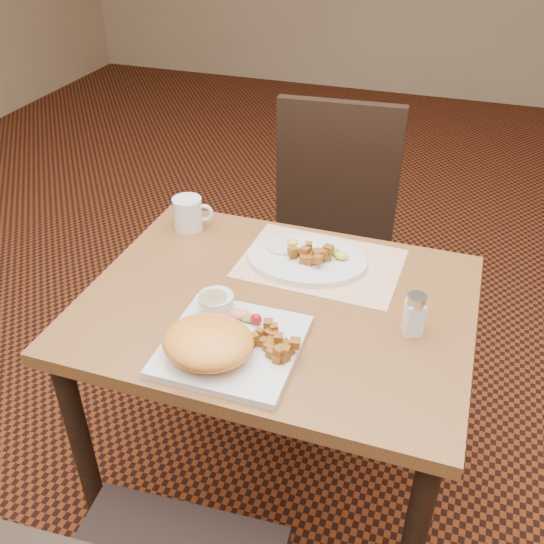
{
  "coord_description": "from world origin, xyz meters",
  "views": [
    {
      "loc": [
        0.35,
        -1.08,
        1.6
      ],
      "look_at": [
        -0.02,
        0.01,
        0.82
      ],
      "focal_mm": 40.0,
      "sensor_mm": 36.0,
      "label": 1
    }
  ],
  "objects": [
    {
      "name": "plate_square",
      "position": [
        -0.04,
        -0.19,
        0.76
      ],
      "size": [
        0.28,
        0.28,
        0.02
      ],
      "primitive_type": "cube",
      "rotation": [
        0.0,
        0.0,
        0.01
      ],
      "color": "silver",
      "rests_on": "table"
    },
    {
      "name": "ramekin",
      "position": [
        -0.11,
        -0.1,
        0.79
      ],
      "size": [
        0.08,
        0.08,
        0.04
      ],
      "color": "silver",
      "rests_on": "plate_square"
    },
    {
      "name": "coffee_mug",
      "position": [
        -0.34,
        0.24,
        0.8
      ],
      "size": [
        0.11,
        0.08,
        0.09
      ],
      "color": "silver",
      "rests_on": "table"
    },
    {
      "name": "fried_egg",
      "position": [
        -0.05,
        0.21,
        0.77
      ],
      "size": [
        0.1,
        0.1,
        0.02
      ],
      "color": "white",
      "rests_on": "plate_oval"
    },
    {
      "name": "hollandaise_mound",
      "position": [
        -0.07,
        -0.24,
        0.8
      ],
      "size": [
        0.19,
        0.17,
        0.07
      ],
      "color": "#FF9E31",
      "rests_on": "plate_square"
    },
    {
      "name": "plate_oval",
      "position": [
        0.02,
        0.17,
        0.76
      ],
      "size": [
        0.33,
        0.26,
        0.02
      ],
      "primitive_type": null,
      "rotation": [
        0.0,
        0.0,
        0.1
      ],
      "color": "silver",
      "rests_on": "placemat"
    },
    {
      "name": "home_fries_ov",
      "position": [
        0.04,
        0.16,
        0.79
      ],
      "size": [
        0.11,
        0.08,
        0.04
      ],
      "color": "#9F5B19",
      "rests_on": "plate_oval"
    },
    {
      "name": "garnish_ov",
      "position": [
        0.1,
        0.2,
        0.78
      ],
      "size": [
        0.06,
        0.05,
        0.02
      ],
      "color": "#387223",
      "rests_on": "plate_oval"
    },
    {
      "name": "chair_far",
      "position": [
        -0.04,
        0.68,
        0.54
      ],
      "size": [
        0.45,
        0.46,
        0.97
      ],
      "rotation": [
        0.0,
        0.0,
        3.21
      ],
      "color": "black",
      "rests_on": "ground"
    },
    {
      "name": "table",
      "position": [
        0.0,
        0.0,
        0.64
      ],
      "size": [
        0.9,
        0.7,
        0.75
      ],
      "color": "brown",
      "rests_on": "ground"
    },
    {
      "name": "placemat",
      "position": [
        0.06,
        0.18,
        0.75
      ],
      "size": [
        0.41,
        0.29,
        0.0
      ],
      "primitive_type": "cube",
      "rotation": [
        0.0,
        0.0,
        -0.03
      ],
      "color": "white",
      "rests_on": "table"
    },
    {
      "name": "salt_shaker",
      "position": [
        0.32,
        -0.02,
        0.8
      ],
      "size": [
        0.06,
        0.06,
        0.1
      ],
      "color": "white",
      "rests_on": "table"
    },
    {
      "name": "garnish_sq",
      "position": [
        -0.04,
        -0.11,
        0.78
      ],
      "size": [
        0.09,
        0.04,
        0.03
      ],
      "color": "#387223",
      "rests_on": "plate_square"
    },
    {
      "name": "ground",
      "position": [
        0.0,
        0.0,
        0.0
      ],
      "size": [
        8.0,
        8.0,
        0.0
      ],
      "primitive_type": "plane",
      "color": "black",
      "rests_on": "ground"
    },
    {
      "name": "home_fries_sq",
      "position": [
        0.05,
        -0.18,
        0.78
      ],
      "size": [
        0.13,
        0.1,
        0.03
      ],
      "color": "#9F5B19",
      "rests_on": "plate_square"
    }
  ]
}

